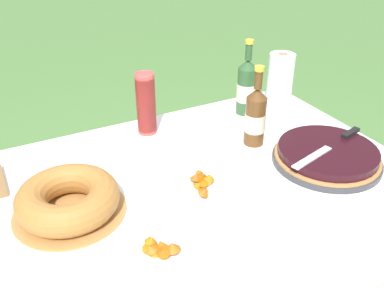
{
  "coord_description": "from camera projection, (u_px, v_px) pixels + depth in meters",
  "views": [
    {
      "loc": [
        -0.44,
        -0.96,
        1.49
      ],
      "look_at": [
        0.14,
        0.16,
        0.75
      ],
      "focal_mm": 40.0,
      "sensor_mm": 36.0,
      "label": 1
    }
  ],
  "objects": [
    {
      "name": "garden_table",
      "position": [
        176.0,
        212.0,
        1.34
      ],
      "size": [
        1.61,
        1.06,
        0.69
      ],
      "color": "brown",
      "rests_on": "ground_plane"
    },
    {
      "name": "tablecloth",
      "position": [
        176.0,
        199.0,
        1.32
      ],
      "size": [
        1.62,
        1.07,
        0.1
      ],
      "color": "white",
      "rests_on": "garden_table"
    },
    {
      "name": "berry_tart",
      "position": [
        327.0,
        156.0,
        1.46
      ],
      "size": [
        0.37,
        0.37,
        0.06
      ],
      "color": "#38383D",
      "rests_on": "tablecloth"
    },
    {
      "name": "serving_knife",
      "position": [
        333.0,
        144.0,
        1.46
      ],
      "size": [
        0.37,
        0.12,
        0.01
      ],
      "rotation": [
        0.0,
        0.0,
        3.39
      ],
      "color": "silver",
      "rests_on": "berry_tart"
    },
    {
      "name": "bundt_cake",
      "position": [
        68.0,
        199.0,
        1.22
      ],
      "size": [
        0.32,
        0.32,
        0.1
      ],
      "color": "#B78447",
      "rests_on": "tablecloth"
    },
    {
      "name": "cup_stack",
      "position": [
        146.0,
        104.0,
        1.6
      ],
      "size": [
        0.07,
        0.07,
        0.24
      ],
      "color": "#E04C47",
      "rests_on": "tablecloth"
    },
    {
      "name": "cider_bottle_green",
      "position": [
        246.0,
        87.0,
        1.76
      ],
      "size": [
        0.08,
        0.08,
        0.31
      ],
      "color": "#2D562D",
      "rests_on": "tablecloth"
    },
    {
      "name": "cider_bottle_amber",
      "position": [
        255.0,
        116.0,
        1.54
      ],
      "size": [
        0.08,
        0.08,
        0.3
      ],
      "color": "brown",
      "rests_on": "tablecloth"
    },
    {
      "name": "snack_plate_near",
      "position": [
        158.0,
        249.0,
        1.09
      ],
      "size": [
        0.21,
        0.21,
        0.05
      ],
      "color": "white",
      "rests_on": "tablecloth"
    },
    {
      "name": "snack_plate_left",
      "position": [
        203.0,
        186.0,
        1.33
      ],
      "size": [
        0.2,
        0.2,
        0.05
      ],
      "color": "white",
      "rests_on": "tablecloth"
    },
    {
      "name": "paper_towel_roll",
      "position": [
        280.0,
        79.0,
        1.85
      ],
      "size": [
        0.11,
        0.11,
        0.22
      ],
      "color": "white",
      "rests_on": "tablecloth"
    }
  ]
}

